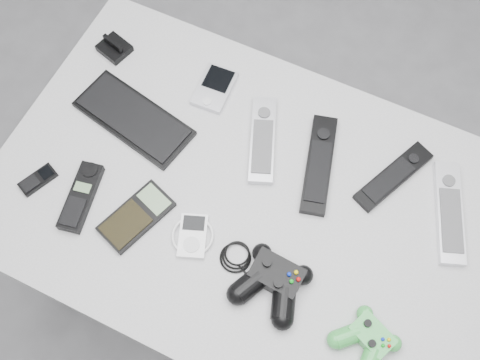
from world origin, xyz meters
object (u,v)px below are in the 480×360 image
at_px(calculator, 136,216).
at_px(mp3_player, 193,236).
at_px(remote_black_b, 394,176).
at_px(desk, 252,211).
at_px(remote_black_a, 319,164).
at_px(controller_green, 368,340).
at_px(pda_keyboard, 134,118).
at_px(controller_black, 273,281).
at_px(remote_silver_a, 263,139).
at_px(cordless_handset, 81,197).
at_px(pda, 215,88).
at_px(remote_silver_b, 449,212).
at_px(mobile_phone, 38,180).

bearing_deg(calculator, mp3_player, 25.04).
bearing_deg(remote_black_b, desk, -120.29).
bearing_deg(remote_black_a, controller_green, -68.75).
distance_m(pda_keyboard, controller_black, 0.52).
xyz_separation_m(remote_silver_a, cordless_handset, (-0.31, -0.31, 0.00)).
height_order(pda, remote_silver_a, remote_silver_a).
xyz_separation_m(remote_black_a, remote_silver_b, (0.31, 0.02, -0.00)).
bearing_deg(remote_black_b, mp3_player, -112.77).
xyz_separation_m(pda, remote_silver_b, (0.62, -0.07, 0.00)).
bearing_deg(cordless_handset, controller_black, -10.26).
bearing_deg(desk, remote_silver_a, 106.30).
height_order(pda, mp3_player, pda).
bearing_deg(calculator, remote_silver_b, 45.48).
xyz_separation_m(desk, calculator, (-0.22, -0.15, 0.08)).
distance_m(remote_black_b, calculator, 0.60).
relative_size(desk, remote_silver_a, 5.30).
relative_size(pda_keyboard, remote_black_b, 1.37).
bearing_deg(remote_black_a, controller_black, -101.64).
bearing_deg(pda_keyboard, controller_black, -13.77).
height_order(remote_black_b, cordless_handset, cordless_handset).
xyz_separation_m(pda_keyboard, controller_black, (0.47, -0.22, 0.02)).
relative_size(pda, controller_black, 0.48).
height_order(remote_silver_b, mp3_player, remote_silver_b).
bearing_deg(pda, desk, -50.64).
height_order(mp3_player, controller_green, controller_green).
bearing_deg(mobile_phone, remote_silver_a, 60.58).
bearing_deg(desk, mp3_player, -121.39).
distance_m(remote_black_a, calculator, 0.44).
height_order(cordless_handset, mp3_player, cordless_handset).
bearing_deg(pda_keyboard, controller_green, -8.16).
xyz_separation_m(cordless_handset, calculator, (0.14, 0.01, -0.00)).
xyz_separation_m(mobile_phone, controller_black, (0.59, 0.01, 0.02)).
xyz_separation_m(desk, cordless_handset, (-0.36, -0.16, 0.08)).
bearing_deg(pda_keyboard, calculator, -47.16).
distance_m(remote_silver_a, mobile_phone, 0.53).
xyz_separation_m(desk, mobile_phone, (-0.47, -0.17, 0.08)).
bearing_deg(remote_black_a, remote_silver_b, -12.09).
xyz_separation_m(remote_black_a, mobile_phone, (-0.57, -0.32, -0.01)).
bearing_deg(desk, mobile_phone, -160.18).
relative_size(pda_keyboard, controller_green, 2.26).
xyz_separation_m(pda_keyboard, controller_green, (0.69, -0.25, 0.01)).
distance_m(remote_silver_a, calculator, 0.35).
bearing_deg(mobile_phone, controller_green, 23.09).
distance_m(remote_silver_b, mp3_player, 0.58).
relative_size(desk, cordless_handset, 7.20).
bearing_deg(calculator, controller_green, 16.00).
relative_size(remote_silver_b, controller_green, 1.87).
xyz_separation_m(pda, controller_green, (0.55, -0.41, 0.01)).
xyz_separation_m(calculator, controller_green, (0.56, -0.03, 0.01)).
xyz_separation_m(mobile_phone, controller_green, (0.81, -0.01, 0.01)).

